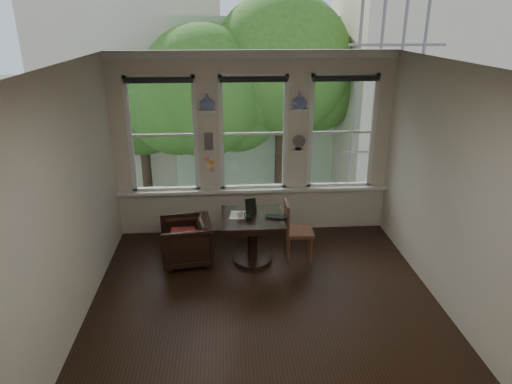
{
  "coord_description": "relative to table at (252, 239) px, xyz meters",
  "views": [
    {
      "loc": [
        -0.48,
        -4.99,
        3.47
      ],
      "look_at": [
        -0.05,
        0.9,
        1.2
      ],
      "focal_mm": 32.0,
      "sensor_mm": 36.0,
      "label": 1
    }
  ],
  "objects": [
    {
      "name": "table",
      "position": [
        0.0,
        0.0,
        0.0
      ],
      "size": [
        0.9,
        0.9,
        0.75
      ],
      "primitive_type": null,
      "color": "black",
      "rests_on": "ground"
    },
    {
      "name": "laptop",
      "position": [
        0.35,
        -0.12,
        0.39
      ],
      "size": [
        0.38,
        0.28,
        0.03
      ],
      "primitive_type": "imported",
      "rotation": [
        0.0,
        0.0,
        -0.2
      ],
      "color": "black",
      "rests_on": "table"
    },
    {
      "name": "shelf_left",
      "position": [
        -0.63,
        1.07,
        1.73
      ],
      "size": [
        0.26,
        0.16,
        0.03
      ],
      "primitive_type": "cube",
      "color": "white",
      "rests_on": "ground"
    },
    {
      "name": "drinking_glass",
      "position": [
        -0.06,
        -0.09,
        0.42
      ],
      "size": [
        0.15,
        0.15,
        0.1
      ],
      "primitive_type": "imported",
      "rotation": [
        0.0,
        0.0,
        0.18
      ],
      "color": "white",
      "rests_on": "table"
    },
    {
      "name": "sticky_notes",
      "position": [
        -0.63,
        1.11,
        0.88
      ],
      "size": [
        0.16,
        0.01,
        0.24
      ],
      "primitive_type": null,
      "color": "pink",
      "rests_on": "ground"
    },
    {
      "name": "tablet",
      "position": [
        -0.02,
        0.13,
        0.48
      ],
      "size": [
        0.17,
        0.11,
        0.22
      ],
      "primitive_type": "cube",
      "rotation": [
        -0.26,
        0.0,
        0.25
      ],
      "color": "black",
      "rests_on": "table"
    },
    {
      "name": "ceiling",
      "position": [
        0.09,
        -1.08,
        2.62
      ],
      "size": [
        4.5,
        4.5,
        0.0
      ],
      "primitive_type": "plane",
      "rotation": [
        3.14,
        0.0,
        0.0
      ],
      "color": "silver",
      "rests_on": "ground"
    },
    {
      "name": "papers",
      "position": [
        -0.21,
        0.07,
        0.38
      ],
      "size": [
        0.25,
        0.32,
        0.0
      ],
      "primitive_type": "cube",
      "rotation": [
        0.0,
        0.0,
        -0.1
      ],
      "color": "silver",
      "rests_on": "table"
    },
    {
      "name": "wall_front",
      "position": [
        0.09,
        -3.33,
        1.12
      ],
      "size": [
        4.5,
        0.0,
        4.5
      ],
      "primitive_type": "plane",
      "rotation": [
        -1.57,
        0.0,
        0.0
      ],
      "color": "beige",
      "rests_on": "ground"
    },
    {
      "name": "side_chair_right",
      "position": [
        0.7,
        0.06,
        0.09
      ],
      "size": [
        0.43,
        0.43,
        0.92
      ],
      "primitive_type": null,
      "rotation": [
        0.0,
        0.0,
        1.55
      ],
      "color": "#472519",
      "rests_on": "ground"
    },
    {
      "name": "window_left",
      "position": [
        -1.36,
        1.17,
        1.32
      ],
      "size": [
        1.1,
        0.12,
        1.9
      ],
      "primitive_type": null,
      "color": "white",
      "rests_on": "ground"
    },
    {
      "name": "armchair_left",
      "position": [
        -0.99,
        0.07,
        -0.04
      ],
      "size": [
        0.84,
        0.82,
        0.68
      ],
      "primitive_type": "imported",
      "rotation": [
        0.0,
        0.0,
        -1.43
      ],
      "color": "black",
      "rests_on": "ground"
    },
    {
      "name": "desk_fan",
      "position": [
        0.82,
        1.05,
        1.16
      ],
      "size": [
        0.2,
        0.2,
        0.24
      ],
      "primitive_type": null,
      "color": "#59544F",
      "rests_on": "ground"
    },
    {
      "name": "shelf_right",
      "position": [
        0.82,
        1.07,
        1.73
      ],
      "size": [
        0.26,
        0.16,
        0.03
      ],
      "primitive_type": "cube",
      "color": "white",
      "rests_on": "ground"
    },
    {
      "name": "window_center",
      "position": [
        0.09,
        1.17,
        1.32
      ],
      "size": [
        1.1,
        0.12,
        1.9
      ],
      "primitive_type": null,
      "color": "white",
      "rests_on": "ground"
    },
    {
      "name": "cushion_red",
      "position": [
        -0.99,
        0.07,
        0.08
      ],
      "size": [
        0.45,
        0.45,
        0.06
      ],
      "primitive_type": "cube",
      "color": "maroon",
      "rests_on": "armchair_left"
    },
    {
      "name": "wall_back",
      "position": [
        0.09,
        1.17,
        1.12
      ],
      "size": [
        4.5,
        0.0,
        4.5
      ],
      "primitive_type": "plane",
      "rotation": [
        1.57,
        0.0,
        0.0
      ],
      "color": "beige",
      "rests_on": "ground"
    },
    {
      "name": "mug",
      "position": [
        -0.18,
        -0.04,
        0.42
      ],
      "size": [
        0.1,
        0.1,
        0.09
      ],
      "primitive_type": "imported",
      "rotation": [
        0.0,
        0.0,
        -0.0
      ],
      "color": "white",
      "rests_on": "table"
    },
    {
      "name": "wall_right",
      "position": [
        2.34,
        -1.08,
        1.12
      ],
      "size": [
        0.0,
        4.5,
        4.5
      ],
      "primitive_type": "plane",
      "rotation": [
        1.57,
        0.0,
        -1.57
      ],
      "color": "beige",
      "rests_on": "ground"
    },
    {
      "name": "window_right",
      "position": [
        1.54,
        1.17,
        1.32
      ],
      "size": [
        1.1,
        0.12,
        1.9
      ],
      "primitive_type": null,
      "color": "white",
      "rests_on": "ground"
    },
    {
      "name": "ground",
      "position": [
        0.09,
        -1.08,
        -0.38
      ],
      "size": [
        4.5,
        4.5,
        0.0
      ],
      "primitive_type": "plane",
      "color": "black",
      "rests_on": "ground"
    },
    {
      "name": "wall_left",
      "position": [
        -2.16,
        -1.08,
        1.12
      ],
      "size": [
        0.0,
        4.5,
        4.5
      ],
      "primitive_type": "plane",
      "rotation": [
        1.57,
        0.0,
        1.57
      ],
      "color": "beige",
      "rests_on": "ground"
    },
    {
      "name": "intercom",
      "position": [
        -0.63,
        1.1,
        1.23
      ],
      "size": [
        0.14,
        0.06,
        0.28
      ],
      "primitive_type": "cube",
      "color": "#59544F",
      "rests_on": "ground"
    },
    {
      "name": "vase_left",
      "position": [
        -0.63,
        1.07,
        1.86
      ],
      "size": [
        0.24,
        0.24,
        0.25
      ],
      "primitive_type": "imported",
      "color": "silver",
      "rests_on": "shelf_left"
    },
    {
      "name": "vase_right",
      "position": [
        0.82,
        1.07,
        1.86
      ],
      "size": [
        0.24,
        0.24,
        0.25
      ],
      "primitive_type": "imported",
      "color": "silver",
      "rests_on": "shelf_right"
    }
  ]
}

